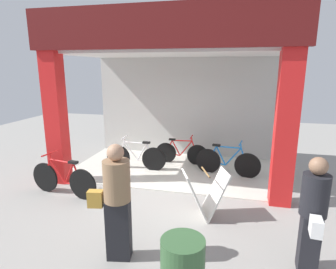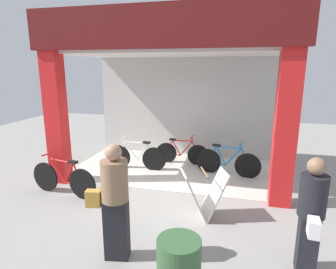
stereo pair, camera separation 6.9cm
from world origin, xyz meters
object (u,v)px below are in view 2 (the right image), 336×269
object	(u,v)px
bicycle_inside_0	(182,153)
pedestrian_1	(115,200)
sandwich_board_sign	(204,195)
bicycle_inside_2	(136,157)
pedestrian_0	(311,216)
bicycle_inside_1	(227,162)
bicycle_parked_0	(63,179)

from	to	relation	value
bicycle_inside_0	pedestrian_1	bearing A→B (deg)	-91.52
bicycle_inside_0	sandwich_board_sign	bearing A→B (deg)	-70.90
bicycle_inside_2	pedestrian_1	distance (m)	3.73
bicycle_inside_0	bicycle_inside_2	world-z (taller)	bicycle_inside_2
sandwich_board_sign	pedestrian_0	xyz separation A→B (m)	(1.52, -1.14, 0.40)
sandwich_board_sign	pedestrian_1	bearing A→B (deg)	-127.09
bicycle_inside_1	bicycle_inside_2	bearing A→B (deg)	-176.76
bicycle_inside_2	sandwich_board_sign	xyz separation A→B (m)	(2.09, -2.10, 0.09)
bicycle_inside_0	sandwich_board_sign	distance (m)	3.00
bicycle_inside_0	pedestrian_0	size ratio (longest dim) A/B	0.93
bicycle_parked_0	sandwich_board_sign	world-z (taller)	bicycle_parked_0
bicycle_inside_0	bicycle_inside_1	xyz separation A→B (m)	(1.31, -0.60, 0.03)
bicycle_inside_1	pedestrian_1	xyz separation A→B (m)	(-1.43, -3.69, 0.54)
bicycle_parked_0	pedestrian_1	xyz separation A→B (m)	(1.99, -1.67, 0.54)
bicycle_inside_1	sandwich_board_sign	world-z (taller)	bicycle_inside_1
bicycle_parked_0	pedestrian_0	size ratio (longest dim) A/B	1.03
bicycle_inside_0	bicycle_parked_0	xyz separation A→B (m)	(-2.10, -2.62, 0.04)
bicycle_inside_0	sandwich_board_sign	world-z (taller)	sandwich_board_sign
bicycle_inside_2	sandwich_board_sign	world-z (taller)	bicycle_inside_2
pedestrian_1	bicycle_parked_0	bearing A→B (deg)	140.01
bicycle_inside_1	sandwich_board_sign	bearing A→B (deg)	-98.40
bicycle_inside_2	sandwich_board_sign	bearing A→B (deg)	-45.10
pedestrian_0	bicycle_inside_2	bearing A→B (deg)	138.14
bicycle_inside_1	bicycle_parked_0	size ratio (longest dim) A/B	0.98
bicycle_inside_0	pedestrian_1	distance (m)	4.33
bicycle_inside_1	pedestrian_0	xyz separation A→B (m)	(1.19, -3.37, 0.48)
sandwich_board_sign	bicycle_inside_2	bearing A→B (deg)	134.90
bicycle_parked_0	pedestrian_0	bearing A→B (deg)	-16.39
bicycle_inside_1	pedestrian_1	size ratio (longest dim) A/B	0.95
sandwich_board_sign	bicycle_inside_0	bearing A→B (deg)	109.10
sandwich_board_sign	pedestrian_0	distance (m)	1.94
bicycle_parked_0	pedestrian_0	distance (m)	4.82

